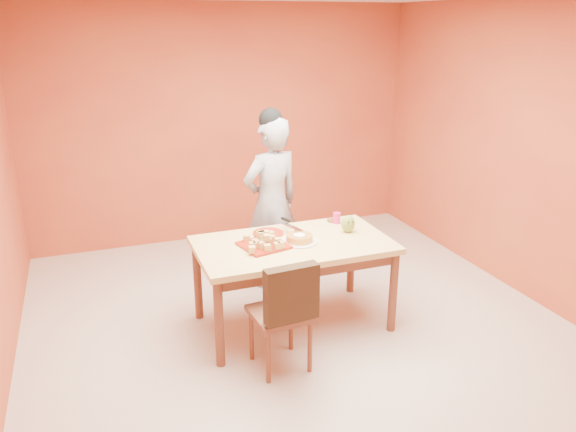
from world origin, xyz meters
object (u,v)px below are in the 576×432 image
object	(u,v)px
red_dinner_plate	(268,233)
dining_table	(293,253)
person	(272,203)
egg_ornament	(348,224)
checker_tin	(332,220)
magenta_glass	(337,218)
sponge_cake	(299,238)
dining_chair	(281,312)
pastry_platter	(264,245)

from	to	relation	value
red_dinner_plate	dining_table	bearing A→B (deg)	-61.59
dining_table	person	bearing A→B (deg)	83.46
egg_ornament	checker_tin	distance (m)	0.30
person	magenta_glass	xyz separation A→B (m)	(0.44, -0.54, -0.02)
magenta_glass	checker_tin	world-z (taller)	magenta_glass
sponge_cake	checker_tin	world-z (taller)	sponge_cake
dining_chair	red_dinner_plate	bearing A→B (deg)	73.44
dining_table	checker_tin	world-z (taller)	checker_tin
red_dinner_plate	sponge_cake	xyz separation A→B (m)	(0.18, -0.27, 0.03)
red_dinner_plate	magenta_glass	size ratio (longest dim) A/B	2.67
egg_ornament	checker_tin	size ratio (longest dim) A/B	1.70
dining_table	magenta_glass	size ratio (longest dim) A/B	16.36
sponge_cake	egg_ornament	size ratio (longest dim) A/B	1.44
dining_chair	magenta_glass	size ratio (longest dim) A/B	9.22
red_dinner_plate	checker_tin	bearing A→B (deg)	8.70
pastry_platter	checker_tin	bearing A→B (deg)	24.59
person	dining_table	bearing A→B (deg)	68.60
dining_table	pastry_platter	size ratio (longest dim) A/B	4.64
person	sponge_cake	xyz separation A→B (m)	(-0.05, -0.86, -0.04)
dining_table	dining_chair	bearing A→B (deg)	-118.97
person	dining_chair	bearing A→B (deg)	58.88
pastry_platter	magenta_glass	size ratio (longest dim) A/B	3.52
person	sponge_cake	distance (m)	0.86
magenta_glass	checker_tin	xyz separation A→B (m)	(-0.02, 0.05, -0.04)
checker_tin	sponge_cake	bearing A→B (deg)	-141.72
person	pastry_platter	xyz separation A→B (m)	(-0.36, -0.84, -0.06)
pastry_platter	red_dinner_plate	world-z (taller)	pastry_platter
sponge_cake	dining_chair	bearing A→B (deg)	-123.20
dining_table	person	world-z (taller)	person
person	egg_ornament	xyz separation A→B (m)	(0.43, -0.79, 0.00)
magenta_glass	dining_table	bearing A→B (deg)	-150.61
dining_chair	red_dinner_plate	size ratio (longest dim) A/B	3.45
pastry_platter	dining_table	bearing A→B (deg)	0.51
person	pastry_platter	distance (m)	0.92
person	sponge_cake	bearing A→B (deg)	71.79
red_dinner_plate	sponge_cake	world-z (taller)	sponge_cake
sponge_cake	egg_ornament	distance (m)	0.49
person	egg_ornament	world-z (taller)	person
pastry_platter	checker_tin	distance (m)	0.85
magenta_glass	pastry_platter	bearing A→B (deg)	-159.11
sponge_cake	red_dinner_plate	bearing A→B (deg)	124.22
pastry_platter	checker_tin	xyz separation A→B (m)	(0.77, 0.35, 0.00)
person	red_dinner_plate	world-z (taller)	person
sponge_cake	pastry_platter	bearing A→B (deg)	177.31
dining_chair	sponge_cake	xyz separation A→B (m)	(0.36, 0.55, 0.33)
sponge_cake	magenta_glass	world-z (taller)	magenta_glass
person	checker_tin	world-z (taller)	person
dining_chair	person	bearing A→B (deg)	69.49
dining_table	dining_chair	xyz separation A→B (m)	(-0.31, -0.57, -0.20)
person	red_dinner_plate	size ratio (longest dim) A/B	6.38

